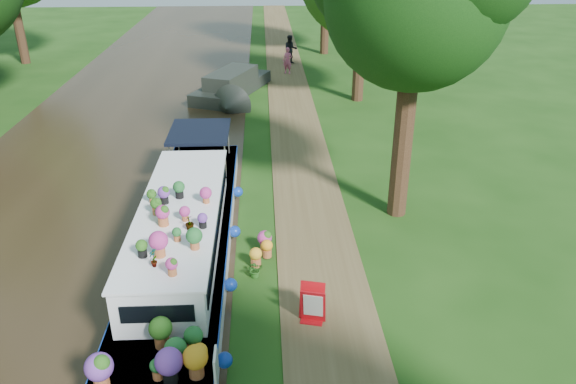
{
  "coord_description": "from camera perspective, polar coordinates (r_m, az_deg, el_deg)",
  "views": [
    {
      "loc": [
        -0.19,
        -11.95,
        8.0
      ],
      "look_at": [
        0.45,
        1.93,
        1.3
      ],
      "focal_mm": 35.0,
      "sensor_mm": 36.0,
      "label": 1
    }
  ],
  "objects": [
    {
      "name": "sandwich_board",
      "position": [
        12.54,
        2.51,
        -11.45
      ],
      "size": [
        0.58,
        0.56,
        0.88
      ],
      "rotation": [
        0.0,
        0.0,
        -0.24
      ],
      "color": "red",
      "rests_on": "towpath"
    },
    {
      "name": "canal_water",
      "position": [
        15.5,
        -24.45,
        -7.9
      ],
      "size": [
        10.0,
        100.0,
        0.02
      ],
      "primitive_type": "cube",
      "color": "black",
      "rests_on": "ground"
    },
    {
      "name": "second_boat",
      "position": [
        28.99,
        -5.75,
        10.68
      ],
      "size": [
        4.05,
        7.12,
        1.29
      ],
      "rotation": [
        0.0,
        0.0,
        -0.4
      ],
      "color": "black",
      "rests_on": "canal_water"
    },
    {
      "name": "verge_plant",
      "position": [
        14.08,
        -3.33,
        -7.87
      ],
      "size": [
        0.41,
        0.37,
        0.43
      ],
      "primitive_type": "imported",
      "rotation": [
        0.0,
        0.0,
        0.09
      ],
      "color": "#2C671E",
      "rests_on": "ground"
    },
    {
      "name": "towpath",
      "position": [
        14.44,
        3.35,
        -7.88
      ],
      "size": [
        2.2,
        100.0,
        0.03
      ],
      "primitive_type": "cube",
      "color": "brown",
      "rests_on": "ground"
    },
    {
      "name": "ground",
      "position": [
        14.38,
        -1.46,
        -8.07
      ],
      "size": [
        100.0,
        100.0,
        0.0
      ],
      "primitive_type": "plane",
      "color": "#183D0F",
      "rests_on": "ground"
    },
    {
      "name": "plant_boat",
      "position": [
        14.15,
        -10.69,
        -5.1
      ],
      "size": [
        2.29,
        13.52,
        2.26
      ],
      "color": "white",
      "rests_on": "canal_water"
    },
    {
      "name": "pedestrian_pink",
      "position": [
        33.27,
        -0.04,
        13.21
      ],
      "size": [
        0.64,
        0.54,
        1.49
      ],
      "primitive_type": "imported",
      "rotation": [
        0.0,
        0.0,
        -0.41
      ],
      "color": "#DB5A72",
      "rests_on": "towpath"
    },
    {
      "name": "pedestrian_dark",
      "position": [
        35.7,
        0.26,
        14.28
      ],
      "size": [
        0.9,
        0.74,
        1.73
      ],
      "primitive_type": "imported",
      "rotation": [
        0.0,
        0.0,
        0.1
      ],
      "color": "black",
      "rests_on": "towpath"
    }
  ]
}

